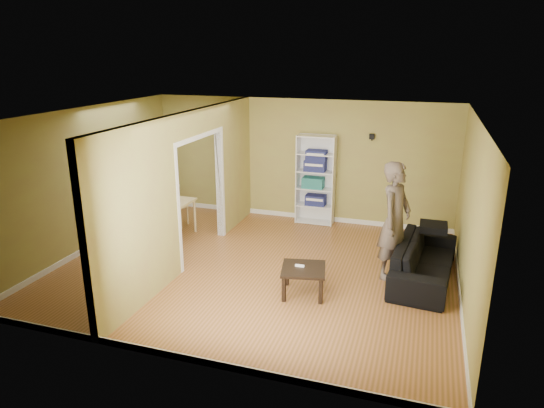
# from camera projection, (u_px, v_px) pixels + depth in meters

# --- Properties ---
(room_shell) EXTENTS (6.50, 6.50, 6.50)m
(room_shell) POSITION_uv_depth(u_px,v_px,m) (257.00, 195.00, 7.88)
(room_shell) COLOR #A1623C
(room_shell) RESTS_ON ground
(partition) EXTENTS (0.22, 5.50, 2.60)m
(partition) POSITION_uv_depth(u_px,v_px,m) (190.00, 189.00, 8.23)
(partition) COLOR olive
(partition) RESTS_ON ground
(wall_speaker) EXTENTS (0.10, 0.10, 0.10)m
(wall_speaker) POSITION_uv_depth(u_px,v_px,m) (372.00, 137.00, 9.70)
(wall_speaker) COLOR black
(wall_speaker) RESTS_ON room_shell
(sofa) EXTENTS (2.24, 1.14, 0.82)m
(sofa) POSITION_uv_depth(u_px,v_px,m) (425.00, 255.00, 7.76)
(sofa) COLOR #2D2E35
(sofa) RESTS_ON ground
(person) EXTENTS (0.98, 0.87, 2.24)m
(person) POSITION_uv_depth(u_px,v_px,m) (396.00, 211.00, 7.64)
(person) COLOR slate
(person) RESTS_ON ground
(bookshelf) EXTENTS (0.80, 0.35, 1.89)m
(bookshelf) POSITION_uv_depth(u_px,v_px,m) (316.00, 179.00, 10.23)
(bookshelf) COLOR white
(bookshelf) RESTS_ON ground
(paper_box_navy_a) EXTENTS (0.42, 0.27, 0.22)m
(paper_box_navy_a) POSITION_uv_depth(u_px,v_px,m) (316.00, 200.00, 10.31)
(paper_box_navy_a) COLOR navy
(paper_box_navy_a) RESTS_ON bookshelf
(paper_box_teal) EXTENTS (0.44, 0.29, 0.23)m
(paper_box_teal) POSITION_uv_depth(u_px,v_px,m) (313.00, 183.00, 10.22)
(paper_box_teal) COLOR #20645B
(paper_box_teal) RESTS_ON bookshelf
(paper_box_navy_b) EXTENTS (0.44, 0.29, 0.23)m
(paper_box_navy_b) POSITION_uv_depth(u_px,v_px,m) (315.00, 166.00, 10.10)
(paper_box_navy_b) COLOR navy
(paper_box_navy_b) RESTS_ON bookshelf
(paper_box_navy_c) EXTENTS (0.42, 0.27, 0.22)m
(paper_box_navy_c) POSITION_uv_depth(u_px,v_px,m) (317.00, 156.00, 10.03)
(paper_box_navy_c) COLOR navy
(paper_box_navy_c) RESTS_ON bookshelf
(coffee_table) EXTENTS (0.65, 0.65, 0.43)m
(coffee_table) POSITION_uv_depth(u_px,v_px,m) (303.00, 272.00, 7.27)
(coffee_table) COLOR black
(coffee_table) RESTS_ON ground
(game_controller) EXTENTS (0.14, 0.04, 0.03)m
(game_controller) POSITION_uv_depth(u_px,v_px,m) (300.00, 266.00, 7.29)
(game_controller) COLOR white
(game_controller) RESTS_ON coffee_table
(dining_table) EXTENTS (1.15, 0.77, 0.72)m
(dining_table) POSITION_uv_depth(u_px,v_px,m) (162.00, 204.00, 9.60)
(dining_table) COLOR #DBC579
(dining_table) RESTS_ON ground
(chair_left) EXTENTS (0.56, 0.56, 0.96)m
(chair_left) POSITION_uv_depth(u_px,v_px,m) (134.00, 208.00, 9.88)
(chair_left) COLOR tan
(chair_left) RESTS_ON ground
(chair_near) EXTENTS (0.56, 0.56, 1.04)m
(chair_near) POSITION_uv_depth(u_px,v_px,m) (146.00, 219.00, 9.10)
(chair_near) COLOR #D9B37A
(chair_near) RESTS_ON ground
(chair_far) EXTENTS (0.45, 0.45, 0.97)m
(chair_far) POSITION_uv_depth(u_px,v_px,m) (177.00, 204.00, 10.12)
(chair_far) COLOR tan
(chair_far) RESTS_ON ground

